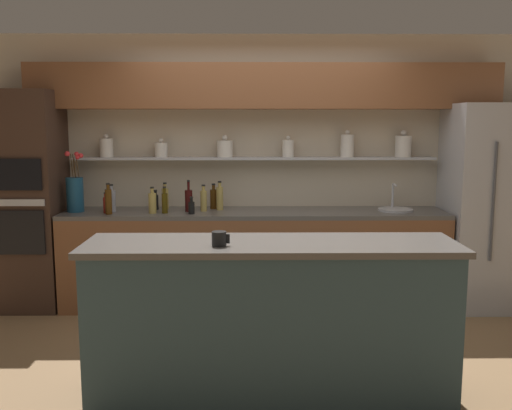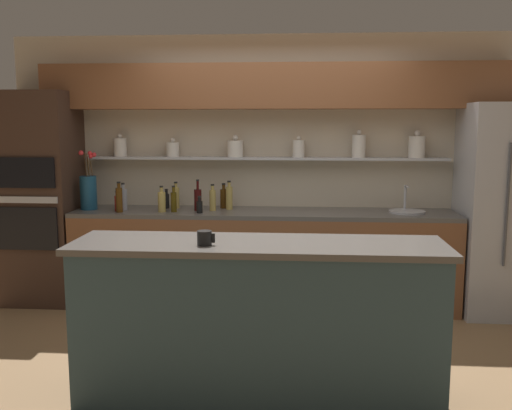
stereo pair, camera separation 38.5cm
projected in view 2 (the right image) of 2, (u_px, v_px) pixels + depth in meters
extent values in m
plane|color=olive|center=(264.00, 356.00, 4.32)|extent=(12.00, 12.00, 0.00)
cube|color=beige|center=(274.00, 168.00, 5.71)|extent=(5.20, 0.10, 2.60)
cube|color=#B7B7BC|center=(265.00, 158.00, 5.56)|extent=(3.52, 0.18, 0.02)
cylinder|color=silver|center=(120.00, 147.00, 5.64)|extent=(0.13, 0.13, 0.18)
sphere|color=silver|center=(120.00, 136.00, 5.63)|extent=(0.04, 0.04, 0.04)
cylinder|color=silver|center=(173.00, 150.00, 5.61)|extent=(0.12, 0.12, 0.14)
sphere|color=silver|center=(173.00, 140.00, 5.59)|extent=(0.04, 0.04, 0.04)
cylinder|color=silver|center=(235.00, 149.00, 5.56)|extent=(0.15, 0.15, 0.16)
sphere|color=silver|center=(235.00, 138.00, 5.54)|extent=(0.05, 0.05, 0.05)
cylinder|color=silver|center=(298.00, 149.00, 5.51)|extent=(0.11, 0.11, 0.17)
sphere|color=silver|center=(299.00, 138.00, 5.50)|extent=(0.04, 0.04, 0.04)
cylinder|color=silver|center=(359.00, 146.00, 5.47)|extent=(0.13, 0.13, 0.22)
sphere|color=silver|center=(359.00, 132.00, 5.45)|extent=(0.05, 0.05, 0.05)
cylinder|color=silver|center=(417.00, 147.00, 5.42)|extent=(0.16, 0.16, 0.21)
sphere|color=silver|center=(417.00, 133.00, 5.41)|extent=(0.05, 0.05, 0.05)
cube|color=brown|center=(274.00, 87.00, 5.38)|extent=(4.42, 0.34, 0.42)
cube|color=brown|center=(263.00, 260.00, 5.48)|extent=(3.62, 0.62, 0.88)
cube|color=#56514C|center=(263.00, 213.00, 5.42)|extent=(3.62, 0.62, 0.04)
cube|color=#334C56|center=(258.00, 324.00, 3.62)|extent=(2.27, 0.55, 0.98)
cube|color=#56514C|center=(258.00, 245.00, 3.54)|extent=(2.33, 0.61, 0.04)
cube|color=#B7B7BC|center=(510.00, 210.00, 5.20)|extent=(0.86, 0.70, 1.93)
cylinder|color=#4C4C51|center=(507.00, 205.00, 4.83)|extent=(0.02, 0.02, 1.06)
cube|color=#3D281E|center=(42.00, 198.00, 5.56)|extent=(0.68, 0.62, 2.05)
cube|color=black|center=(27.00, 229.00, 5.28)|extent=(0.57, 0.02, 0.40)
cube|color=black|center=(24.00, 173.00, 5.20)|extent=(0.57, 0.02, 0.28)
cube|color=#B7B7BC|center=(26.00, 200.00, 5.24)|extent=(0.60, 0.02, 0.06)
cylinder|color=navy|center=(88.00, 193.00, 5.50)|extent=(0.16, 0.16, 0.32)
cylinder|color=#4C3319|center=(88.00, 165.00, 5.45)|extent=(0.02, 0.03, 0.22)
sphere|color=red|center=(90.00, 153.00, 5.41)|extent=(0.04, 0.04, 0.04)
cylinder|color=#4C3319|center=(91.00, 166.00, 5.45)|extent=(0.02, 0.05, 0.20)
sphere|color=red|center=(94.00, 155.00, 5.42)|extent=(0.05, 0.05, 0.05)
cylinder|color=#4C3319|center=(85.00, 165.00, 5.44)|extent=(0.03, 0.02, 0.22)
sphere|color=red|center=(81.00, 153.00, 5.40)|extent=(0.05, 0.05, 0.05)
cylinder|color=#4C3319|center=(88.00, 166.00, 5.45)|extent=(0.01, 0.02, 0.19)
sphere|color=red|center=(91.00, 157.00, 5.41)|extent=(0.04, 0.04, 0.04)
cylinder|color=#B7B7BC|center=(407.00, 212.00, 5.31)|extent=(0.33, 0.33, 0.02)
cylinder|color=#B7B7BC|center=(405.00, 197.00, 5.42)|extent=(0.02, 0.02, 0.22)
cylinder|color=#B7B7BC|center=(407.00, 186.00, 5.34)|extent=(0.02, 0.12, 0.02)
cylinder|color=tan|center=(162.00, 202.00, 5.35)|extent=(0.07, 0.07, 0.19)
cylinder|color=tan|center=(161.00, 190.00, 5.33)|extent=(0.03, 0.03, 0.04)
cylinder|color=black|center=(161.00, 187.00, 5.33)|extent=(0.03, 0.03, 0.01)
cylinder|color=#47380A|center=(174.00, 202.00, 5.35)|extent=(0.05, 0.05, 0.19)
cylinder|color=#47380A|center=(173.00, 190.00, 5.33)|extent=(0.03, 0.03, 0.05)
cylinder|color=black|center=(173.00, 186.00, 5.32)|extent=(0.03, 0.03, 0.01)
cylinder|color=#380C0C|center=(198.00, 200.00, 5.42)|extent=(0.07, 0.07, 0.20)
cylinder|color=#380C0C|center=(198.00, 185.00, 5.40)|extent=(0.02, 0.02, 0.08)
cylinder|color=black|center=(198.00, 180.00, 5.39)|extent=(0.03, 0.03, 0.01)
cylinder|color=tan|center=(176.00, 198.00, 5.59)|extent=(0.07, 0.07, 0.20)
cylinder|color=tan|center=(176.00, 185.00, 5.57)|extent=(0.03, 0.03, 0.04)
cylinder|color=black|center=(176.00, 182.00, 5.57)|extent=(0.03, 0.03, 0.01)
cylinder|color=black|center=(167.00, 201.00, 5.57)|extent=(0.05, 0.05, 0.14)
cylinder|color=black|center=(166.00, 192.00, 5.56)|extent=(0.03, 0.03, 0.04)
cylinder|color=black|center=(166.00, 190.00, 5.55)|extent=(0.03, 0.03, 0.01)
cylinder|color=tan|center=(229.00, 198.00, 5.50)|extent=(0.07, 0.07, 0.22)
cylinder|color=tan|center=(229.00, 185.00, 5.48)|extent=(0.03, 0.03, 0.04)
cylinder|color=black|center=(229.00, 182.00, 5.48)|extent=(0.03, 0.03, 0.01)
cylinder|color=#4C2D0C|center=(224.00, 199.00, 5.59)|extent=(0.07, 0.07, 0.19)
cylinder|color=#4C2D0C|center=(224.00, 187.00, 5.57)|extent=(0.03, 0.03, 0.04)
cylinder|color=black|center=(224.00, 184.00, 5.57)|extent=(0.03, 0.03, 0.01)
cylinder|color=tan|center=(213.00, 200.00, 5.43)|extent=(0.06, 0.06, 0.19)
cylinder|color=tan|center=(212.00, 188.00, 5.41)|extent=(0.03, 0.03, 0.04)
cylinder|color=black|center=(212.00, 185.00, 5.41)|extent=(0.03, 0.03, 0.01)
cylinder|color=#4C2D0C|center=(119.00, 200.00, 5.33)|extent=(0.06, 0.06, 0.23)
cylinder|color=#4C2D0C|center=(119.00, 186.00, 5.31)|extent=(0.03, 0.03, 0.04)
cylinder|color=black|center=(119.00, 182.00, 5.30)|extent=(0.03, 0.03, 0.01)
cylinder|color=maroon|center=(117.00, 203.00, 5.41)|extent=(0.05, 0.05, 0.15)
cylinder|color=maroon|center=(117.00, 194.00, 5.39)|extent=(0.03, 0.03, 0.04)
cylinder|color=black|center=(117.00, 191.00, 5.39)|extent=(0.03, 0.03, 0.01)
cylinder|color=gray|center=(123.00, 200.00, 5.47)|extent=(0.07, 0.07, 0.20)
cylinder|color=gray|center=(123.00, 187.00, 5.45)|extent=(0.03, 0.03, 0.04)
cylinder|color=black|center=(123.00, 184.00, 5.45)|extent=(0.03, 0.03, 0.01)
cylinder|color=black|center=(200.00, 207.00, 5.29)|extent=(0.06, 0.06, 0.11)
cylinder|color=black|center=(199.00, 199.00, 5.27)|extent=(0.03, 0.03, 0.04)
cylinder|color=black|center=(199.00, 197.00, 5.27)|extent=(0.03, 0.03, 0.01)
cylinder|color=black|center=(204.00, 238.00, 3.45)|extent=(0.09, 0.09, 0.09)
cube|color=black|center=(213.00, 238.00, 3.45)|extent=(0.02, 0.01, 0.06)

